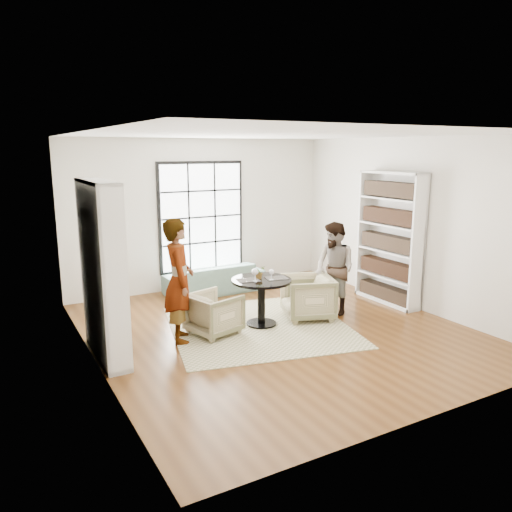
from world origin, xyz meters
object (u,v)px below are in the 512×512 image
person_right (335,269)px  flower_centerpiece (259,272)px  armchair_left (214,314)px  person_left (179,281)px  armchair_right (308,297)px  pedestal_table (261,292)px  wine_glass_left (255,272)px  sofa (214,278)px  wine_glass_right (272,272)px

person_right → flower_centerpiece: size_ratio=7.71×
armchair_left → flower_centerpiece: size_ratio=3.47×
person_left → person_right: person_left is taller
armchair_right → person_left: (-2.22, 0.10, 0.55)m
pedestal_table → wine_glass_left: wine_glass_left is taller
pedestal_table → wine_glass_left: 0.40m
person_left → flower_centerpiece: size_ratio=8.90×
pedestal_table → armchair_left: 0.86m
pedestal_table → flower_centerpiece: bearing=98.9°
sofa → person_right: bearing=118.8°
wine_glass_left → flower_centerpiece: size_ratio=1.03×
wine_glass_right → person_right: bearing=1.6°
person_left → pedestal_table: bearing=-74.8°
person_left → person_right: size_ratio=1.15×
wine_glass_left → flower_centerpiece: bearing=42.2°
sofa → person_right: 2.58m
armchair_left → pedestal_table: bearing=-107.2°
wine_glass_right → armchair_right: bearing=2.8°
armchair_right → wine_glass_left: size_ratio=3.79×
sofa → flower_centerpiece: 2.13m
armchair_right → armchair_left: bearing=-73.8°
pedestal_table → sofa: size_ratio=0.49×
pedestal_table → armchair_right: size_ratio=1.19×
flower_centerpiece → wine_glass_left: bearing=-137.8°
armchair_left → person_left: (-0.55, 0.00, 0.59)m
flower_centerpiece → person_right: bearing=-6.0°
person_right → armchair_left: bearing=-98.6°
armchair_right → wine_glass_left: bearing=-71.1°
armchair_right → person_left: bearing=-72.9°
armchair_left → armchair_right: size_ratio=0.89×
person_left → wine_glass_left: size_ratio=8.66×
pedestal_table → wine_glass_right: wine_glass_right is taller
person_left → armchair_left: bearing=-74.2°
sofa → wine_glass_right: bearing=88.5°
pedestal_table → person_left: size_ratio=0.52×
sofa → person_right: size_ratio=1.22×
flower_centerpiece → armchair_left: bearing=-176.8°
armchair_right → wine_glass_left: (-1.00, 0.01, 0.55)m
armchair_left → armchair_right: 1.67m
person_left → wine_glass_left: bearing=-78.3°
pedestal_table → sofa: (0.13, 2.10, -0.27)m
flower_centerpiece → armchair_right: bearing=-9.8°
person_right → sofa: bearing=-155.9°
pedestal_table → flower_centerpiece: size_ratio=4.66×
wine_glass_right → flower_centerpiece: bearing=124.1°
sofa → wine_glass_left: wine_glass_left is taller
pedestal_table → wine_glass_right: 0.38m
person_left → person_right: 2.77m
armchair_left → person_right: bearing=-108.8°
sofa → wine_glass_left: 2.29m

